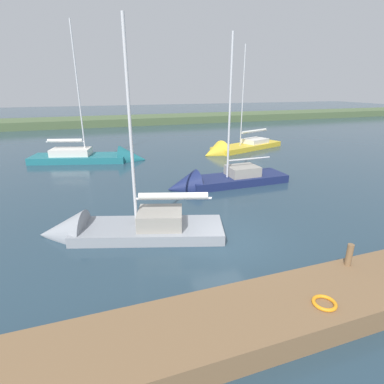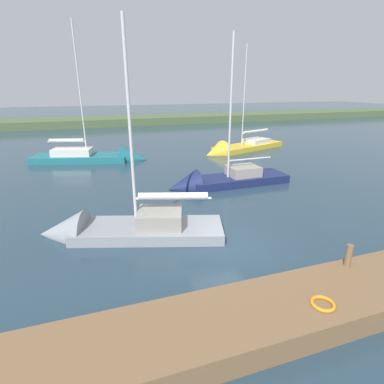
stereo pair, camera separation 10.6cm
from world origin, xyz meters
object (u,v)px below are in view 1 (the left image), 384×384
sailboat_far_left (235,150)px  sailboat_mid_channel (99,159)px  life_ring_buoy (324,303)px  sailboat_far_right (115,231)px  sailboat_inner_slip (217,183)px  mooring_post_far (349,255)px

sailboat_far_left → sailboat_mid_channel: bearing=-20.0°
life_ring_buoy → sailboat_mid_channel: bearing=-77.8°
sailboat_mid_channel → sailboat_far_right: 15.00m
life_ring_buoy → sailboat_inner_slip: sailboat_inner_slip is taller
life_ring_buoy → sailboat_mid_channel: 22.89m
sailboat_inner_slip → sailboat_far_right: size_ratio=1.05×
life_ring_buoy → sailboat_far_left: sailboat_far_left is taller
sailboat_inner_slip → sailboat_far_left: size_ratio=0.93×
mooring_post_far → sailboat_inner_slip: bearing=-90.8°
sailboat_far_right → sailboat_mid_channel: bearing=-72.9°
life_ring_buoy → sailboat_mid_channel: (4.83, -22.37, -0.60)m
mooring_post_far → sailboat_far_left: (-6.48, -21.02, -0.95)m
life_ring_buoy → sailboat_far_left: bearing=-111.0°
sailboat_far_right → mooring_post_far: bearing=156.5°
sailboat_far_left → life_ring_buoy: bearing=49.2°
mooring_post_far → sailboat_inner_slip: (-0.16, -11.19, -0.89)m
life_ring_buoy → sailboat_far_left: size_ratio=0.06×
life_ring_buoy → sailboat_inner_slip: size_ratio=0.06×
sailboat_inner_slip → sailboat_far_left: 11.68m
life_ring_buoy → sailboat_far_left: 23.93m
sailboat_mid_channel → sailboat_far_right: bearing=-75.0°
sailboat_far_right → sailboat_far_left: bearing=-114.6°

